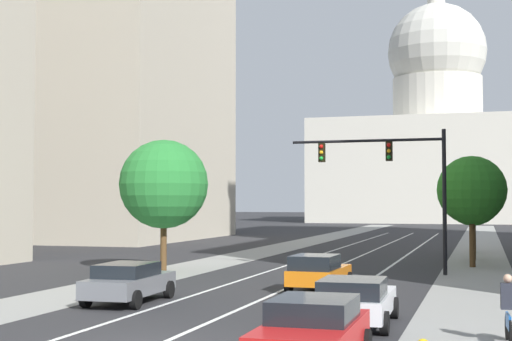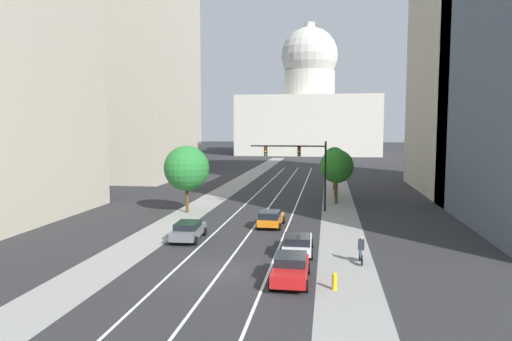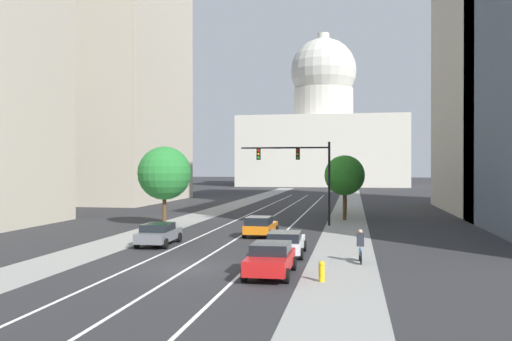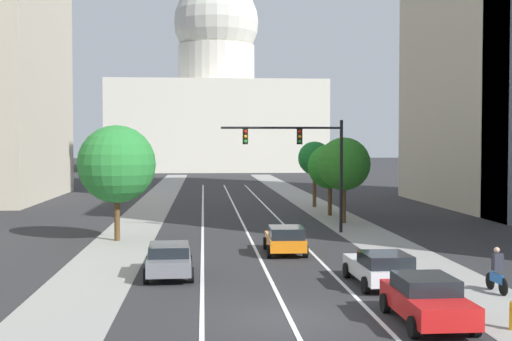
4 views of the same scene
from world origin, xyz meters
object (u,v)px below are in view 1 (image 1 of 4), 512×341
(car_orange, at_px, (318,272))
(car_gray, at_px, (129,281))
(traffic_signal_mast, at_px, (396,171))
(street_tree_near_right, at_px, (472,190))
(cyclist, at_px, (508,309))
(car_red, at_px, (312,332))
(street_tree_mid_right, at_px, (473,197))
(capitol_building, at_px, (438,143))
(street_tree_mid_left, at_px, (164,184))
(street_tree_far_right, at_px, (473,191))
(car_white, at_px, (356,300))

(car_orange, distance_m, car_gray, 7.76)
(traffic_signal_mast, distance_m, street_tree_near_right, 6.16)
(street_tree_near_right, bearing_deg, cyclist, -87.05)
(car_red, height_order, cyclist, cyclist)
(car_gray, xyz_separation_m, street_tree_mid_right, (11.24, 23.55, 3.05))
(capitol_building, xyz_separation_m, cyclist, (8.24, -117.10, -13.19))
(capitol_building, xyz_separation_m, street_tree_mid_left, (-7.69, -102.12, -9.63))
(street_tree_mid_right, bearing_deg, street_tree_far_right, 90.48)
(car_red, relative_size, car_orange, 1.07)
(traffic_signal_mast, bearing_deg, street_tree_mid_right, 70.91)
(capitol_building, distance_m, car_gray, 113.84)
(car_red, height_order, street_tree_far_right, street_tree_far_right)
(street_tree_mid_right, bearing_deg, car_white, -96.25)
(traffic_signal_mast, xyz_separation_m, street_tree_mid_right, (3.49, 10.09, -1.27))
(car_orange, relative_size, street_tree_near_right, 0.68)
(traffic_signal_mast, bearing_deg, street_tree_mid_left, -167.01)
(street_tree_near_right, bearing_deg, capitol_building, 94.28)
(capitol_building, bearing_deg, street_tree_far_right, -85.15)
(traffic_signal_mast, xyz_separation_m, street_tree_far_right, (3.43, 17.12, -0.79))
(street_tree_mid_left, bearing_deg, car_orange, -31.03)
(cyclist, bearing_deg, traffic_signal_mast, 11.91)
(car_orange, relative_size, car_gray, 0.92)
(car_white, xyz_separation_m, street_tree_mid_right, (2.86, 26.14, 3.06))
(capitol_building, xyz_separation_m, street_tree_mid_right, (7.06, -89.43, -10.24))
(car_red, height_order, street_tree_near_right, street_tree_near_right)
(cyclist, xyz_separation_m, street_tree_near_right, (-1.16, 22.55, 3.30))
(capitol_building, bearing_deg, street_tree_near_right, -85.72)
(car_white, xyz_separation_m, street_tree_near_right, (2.89, 21.02, 3.42))
(street_tree_mid_right, xyz_separation_m, street_tree_far_right, (-0.06, 7.03, 0.48))
(capitol_building, distance_m, traffic_signal_mast, 99.99)
(car_red, bearing_deg, traffic_signal_mast, 1.29)
(car_gray, bearing_deg, street_tree_far_right, -22.39)
(street_tree_near_right, xyz_separation_m, street_tree_far_right, (-0.08, 12.15, 0.12))
(car_gray, xyz_separation_m, street_tree_mid_left, (-3.51, 10.86, 3.66))
(street_tree_far_right, bearing_deg, capitol_building, 94.85)
(car_red, distance_m, car_white, 5.62)
(capitol_building, xyz_separation_m, car_white, (4.20, -115.57, -13.30))
(street_tree_mid_right, bearing_deg, car_orange, -107.33)
(car_red, xyz_separation_m, street_tree_mid_right, (2.87, 31.76, 3.03))
(street_tree_near_right, bearing_deg, car_red, -96.20)
(cyclist, bearing_deg, street_tree_mid_left, 43.77)
(cyclist, bearing_deg, street_tree_mid_right, -0.54)
(car_red, height_order, car_gray, car_red)
(car_orange, height_order, cyclist, cyclist)
(street_tree_mid_left, bearing_deg, capitol_building, 85.69)
(street_tree_mid_left, xyz_separation_m, street_tree_mid_right, (14.75, 12.69, -0.61))
(street_tree_near_right, bearing_deg, car_white, -97.82)
(street_tree_near_right, relative_size, street_tree_far_right, 1.04)
(traffic_signal_mast, relative_size, street_tree_far_right, 1.32)
(car_red, bearing_deg, car_white, -0.43)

